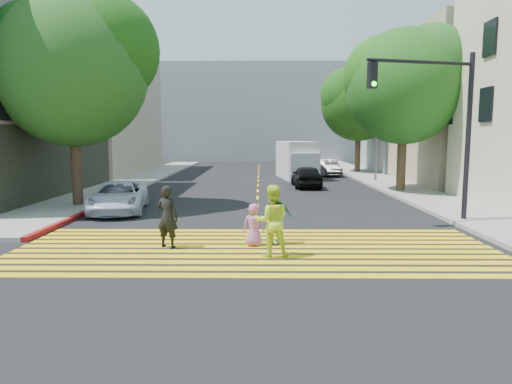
{
  "coord_description": "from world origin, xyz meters",
  "views": [
    {
      "loc": [
        0.12,
        -11.2,
        3.14
      ],
      "look_at": [
        0.0,
        3.0,
        1.4
      ],
      "focal_mm": 32.0,
      "sensor_mm": 36.0,
      "label": 1
    }
  ],
  "objects_px": {
    "tree_right_far": "(360,99)",
    "dark_car_parked": "(327,168)",
    "tree_left": "(74,63)",
    "pedestrian_man": "(167,217)",
    "pedestrian_child": "(254,225)",
    "white_van": "(297,161)",
    "traffic_signal": "(442,114)",
    "white_sedan": "(119,197)",
    "tree_right_near": "(406,80)",
    "dark_car_near": "(307,176)",
    "pedestrian_extra": "(276,217)",
    "silver_car": "(293,163)",
    "pedestrian_woman": "(272,221)"
  },
  "relations": [
    {
      "from": "pedestrian_woman",
      "to": "pedestrian_extra",
      "type": "distance_m",
      "value": 1.45
    },
    {
      "from": "pedestrian_extra",
      "to": "dark_car_near",
      "type": "distance_m",
      "value": 15.04
    },
    {
      "from": "dark_car_near",
      "to": "white_van",
      "type": "xyz_separation_m",
      "value": [
        -0.1,
        5.93,
        0.62
      ]
    },
    {
      "from": "white_van",
      "to": "traffic_signal",
      "type": "xyz_separation_m",
      "value": [
        3.58,
        -17.75,
        2.61
      ]
    },
    {
      "from": "tree_left",
      "to": "white_sedan",
      "type": "bearing_deg",
      "value": -29.59
    },
    {
      "from": "tree_right_far",
      "to": "tree_right_near",
      "type": "bearing_deg",
      "value": -92.03
    },
    {
      "from": "tree_left",
      "to": "traffic_signal",
      "type": "bearing_deg",
      "value": -14.48
    },
    {
      "from": "pedestrian_child",
      "to": "traffic_signal",
      "type": "distance_m",
      "value": 8.04
    },
    {
      "from": "pedestrian_child",
      "to": "white_van",
      "type": "relative_size",
      "value": 0.2
    },
    {
      "from": "silver_car",
      "to": "pedestrian_woman",
      "type": "bearing_deg",
      "value": 88.44
    },
    {
      "from": "white_van",
      "to": "traffic_signal",
      "type": "relative_size",
      "value": 1.0
    },
    {
      "from": "dark_car_near",
      "to": "white_van",
      "type": "height_order",
      "value": "white_van"
    },
    {
      "from": "pedestrian_extra",
      "to": "white_sedan",
      "type": "distance_m",
      "value": 8.43
    },
    {
      "from": "tree_left",
      "to": "pedestrian_man",
      "type": "height_order",
      "value": "tree_left"
    },
    {
      "from": "white_sedan",
      "to": "pedestrian_man",
      "type": "bearing_deg",
      "value": -70.73
    },
    {
      "from": "silver_car",
      "to": "tree_right_far",
      "type": "bearing_deg",
      "value": 147.6
    },
    {
      "from": "tree_right_far",
      "to": "pedestrian_woman",
      "type": "height_order",
      "value": "tree_right_far"
    },
    {
      "from": "tree_left",
      "to": "pedestrian_child",
      "type": "height_order",
      "value": "tree_left"
    },
    {
      "from": "tree_left",
      "to": "white_sedan",
      "type": "xyz_separation_m",
      "value": [
        2.06,
        -1.17,
        -5.6
      ]
    },
    {
      "from": "pedestrian_woman",
      "to": "traffic_signal",
      "type": "bearing_deg",
      "value": -150.12
    },
    {
      "from": "tree_right_far",
      "to": "pedestrian_man",
      "type": "bearing_deg",
      "value": -112.63
    },
    {
      "from": "pedestrian_extra",
      "to": "white_sedan",
      "type": "relative_size",
      "value": 0.35
    },
    {
      "from": "pedestrian_man",
      "to": "dark_car_parked",
      "type": "xyz_separation_m",
      "value": [
        7.94,
        23.65,
        -0.23
      ]
    },
    {
      "from": "pedestrian_man",
      "to": "white_van",
      "type": "relative_size",
      "value": 0.29
    },
    {
      "from": "tree_right_far",
      "to": "dark_car_parked",
      "type": "height_order",
      "value": "tree_right_far"
    },
    {
      "from": "tree_left",
      "to": "pedestrian_extra",
      "type": "distance_m",
      "value": 12.06
    },
    {
      "from": "tree_right_near",
      "to": "tree_right_far",
      "type": "bearing_deg",
      "value": 87.97
    },
    {
      "from": "dark_car_parked",
      "to": "white_van",
      "type": "distance_m",
      "value": 3.53
    },
    {
      "from": "dark_car_parked",
      "to": "traffic_signal",
      "type": "xyz_separation_m",
      "value": [
        1.03,
        -20.1,
        3.26
      ]
    },
    {
      "from": "pedestrian_child",
      "to": "dark_car_near",
      "type": "xyz_separation_m",
      "value": [
        3.05,
        15.16,
        0.07
      ]
    },
    {
      "from": "tree_left",
      "to": "dark_car_near",
      "type": "height_order",
      "value": "tree_left"
    },
    {
      "from": "tree_right_far",
      "to": "white_van",
      "type": "bearing_deg",
      "value": -137.72
    },
    {
      "from": "tree_right_far",
      "to": "dark_car_near",
      "type": "bearing_deg",
      "value": -116.59
    },
    {
      "from": "dark_car_parked",
      "to": "traffic_signal",
      "type": "distance_m",
      "value": 20.39
    },
    {
      "from": "white_sedan",
      "to": "traffic_signal",
      "type": "bearing_deg",
      "value": -20.65
    },
    {
      "from": "tree_right_near",
      "to": "pedestrian_woman",
      "type": "xyz_separation_m",
      "value": [
        -7.62,
        -13.59,
        -5.2
      ]
    },
    {
      "from": "white_sedan",
      "to": "tree_right_near",
      "type": "bearing_deg",
      "value": 16.58
    },
    {
      "from": "traffic_signal",
      "to": "pedestrian_man",
      "type": "bearing_deg",
      "value": -172.66
    },
    {
      "from": "white_sedan",
      "to": "tree_left",
      "type": "bearing_deg",
      "value": 141.41
    },
    {
      "from": "tree_right_near",
      "to": "traffic_signal",
      "type": "bearing_deg",
      "value": -99.75
    },
    {
      "from": "traffic_signal",
      "to": "dark_car_parked",
      "type": "bearing_deg",
      "value": 78.64
    },
    {
      "from": "silver_car",
      "to": "dark_car_parked",
      "type": "xyz_separation_m",
      "value": [
        2.19,
        -6.62,
        0.04
      ]
    },
    {
      "from": "pedestrian_child",
      "to": "white_sedan",
      "type": "bearing_deg",
      "value": -47.25
    },
    {
      "from": "pedestrian_woman",
      "to": "white_van",
      "type": "height_order",
      "value": "white_van"
    },
    {
      "from": "silver_car",
      "to": "pedestrian_extra",
      "type": "bearing_deg",
      "value": 88.5
    },
    {
      "from": "dark_car_parked",
      "to": "pedestrian_child",
      "type": "bearing_deg",
      "value": -111.06
    },
    {
      "from": "pedestrian_woman",
      "to": "pedestrian_extra",
      "type": "relative_size",
      "value": 1.2
    },
    {
      "from": "pedestrian_child",
      "to": "pedestrian_extra",
      "type": "distance_m",
      "value": 0.73
    },
    {
      "from": "tree_right_far",
      "to": "white_sedan",
      "type": "xyz_separation_m",
      "value": [
        -14.28,
        -20.36,
        -5.64
      ]
    },
    {
      "from": "dark_car_near",
      "to": "silver_car",
      "type": "relative_size",
      "value": 0.95
    }
  ]
}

